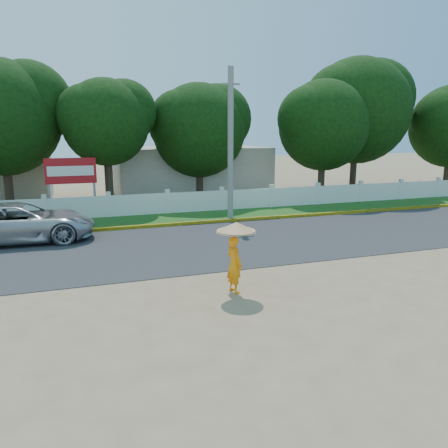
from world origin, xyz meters
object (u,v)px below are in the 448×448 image
object	(u,v)px
utility_pole	(231,145)
vehicle	(20,223)
monk_with_parasol	(235,247)
billboard	(71,174)

from	to	relation	value
utility_pole	vehicle	distance (m)	9.94
vehicle	monk_with_parasol	world-z (taller)	monk_with_parasol
utility_pole	billboard	world-z (taller)	utility_pole
utility_pole	billboard	distance (m)	8.27
utility_pole	monk_with_parasol	xyz separation A→B (m)	(-3.31, -9.62, -2.36)
utility_pole	billboard	bearing A→B (deg)	155.49
utility_pole	monk_with_parasol	world-z (taller)	utility_pole
monk_with_parasol	billboard	size ratio (longest dim) A/B	0.66
monk_with_parasol	vehicle	bearing A→B (deg)	127.63
monk_with_parasol	billboard	xyz separation A→B (m)	(-4.09, 13.00, 0.88)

